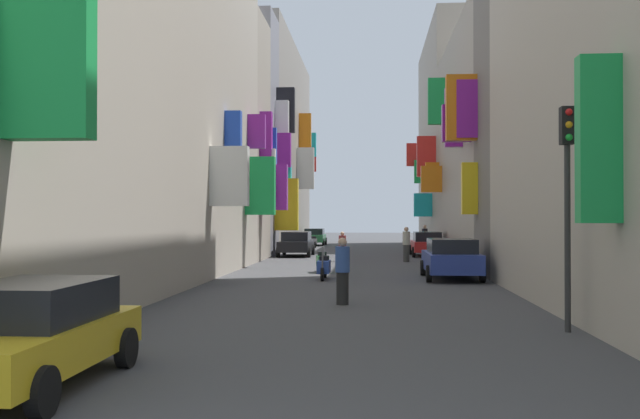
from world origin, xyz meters
TOP-DOWN VIEW (x-y plane):
  - ground_plane at (0.00, 30.00)m, footprint 140.00×140.00m
  - building_left_mid_a at (-7.99, 23.02)m, footprint 7.37×15.35m
  - building_left_mid_b at (-7.96, 32.93)m, footprint 7.35×4.52m
  - building_left_mid_c at (-7.92, 37.02)m, footprint 7.39×3.63m
  - building_left_far at (-7.99, 49.42)m, footprint 7.32×21.17m
  - building_right_mid_b at (7.99, 33.65)m, footprint 7.25×16.66m
  - building_right_mid_c at (7.99, 50.98)m, footprint 7.39×18.02m
  - parked_car_yellow at (-3.81, 4.82)m, footprint 1.92×4.09m
  - parked_car_blue at (3.67, 21.85)m, footprint 2.02×4.44m
  - parked_car_red at (3.97, 37.12)m, footprint 1.87×4.32m
  - parked_car_black at (-3.69, 36.72)m, footprint 1.94×4.26m
  - parked_car_green at (-3.92, 52.51)m, footprint 1.83×4.16m
  - scooter_blue at (-1.00, 21.36)m, footprint 0.45×1.90m
  - scooter_silver at (-3.74, 48.28)m, footprint 0.81×1.77m
  - scooter_green at (-1.27, 24.52)m, footprint 0.61×1.80m
  - pedestrian_crossing at (-0.77, 32.01)m, footprint 0.50×0.50m
  - pedestrian_near_left at (4.17, 41.62)m, footprint 0.51×0.51m
  - pedestrian_near_right at (0.00, 13.99)m, footprint 0.53×0.53m
  - pedestrian_mid_street at (2.52, 31.84)m, footprint 0.51×0.51m
  - traffic_light_near_corner at (4.64, 9.96)m, footprint 0.26×0.34m

SIDE VIEW (x-z plane):
  - ground_plane at x=0.00m, z-range 0.00..0.00m
  - scooter_green at x=-1.27m, z-range -0.10..1.03m
  - scooter_silver at x=-3.74m, z-range -0.10..1.03m
  - scooter_blue at x=-1.00m, z-range -0.10..1.03m
  - parked_car_green at x=-3.92m, z-range 0.04..1.41m
  - parked_car_yellow at x=-3.81m, z-range 0.04..1.44m
  - parked_car_black at x=-3.69m, z-range 0.04..1.46m
  - parked_car_red at x=3.97m, z-range 0.04..1.46m
  - pedestrian_crossing at x=-0.77m, z-range -0.01..1.53m
  - parked_car_blue at x=3.67m, z-range 0.04..1.53m
  - pedestrian_near_right at x=0.00m, z-range 0.00..1.74m
  - pedestrian_near_left at x=4.17m, z-range 0.00..1.78m
  - pedestrian_mid_street at x=2.52m, z-range 0.00..1.79m
  - traffic_light_near_corner at x=4.64m, z-range 0.80..5.27m
  - building_right_mid_b at x=7.99m, z-range 0.00..12.01m
  - building_left_mid_b at x=-7.96m, z-range -0.02..13.01m
  - building_left_mid_c at x=-7.92m, z-range -0.03..14.34m
  - building_left_far at x=-7.99m, z-range 0.00..15.33m
  - building_right_mid_c at x=7.99m, z-range -0.01..16.35m
  - building_left_mid_a at x=-7.99m, z-range -0.01..19.00m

